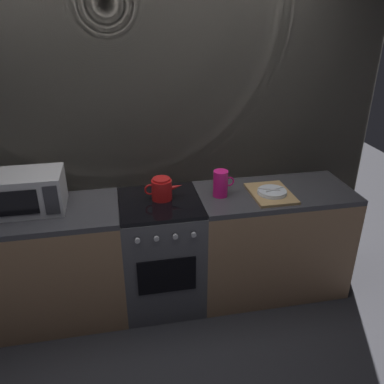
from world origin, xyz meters
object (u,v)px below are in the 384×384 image
(pitcher, at_px, (221,183))
(dish_pile, at_px, (271,193))
(kettle, at_px, (162,189))
(stove_unit, at_px, (162,252))
(microwave, at_px, (29,192))

(pitcher, relative_size, dish_pile, 0.50)
(kettle, bearing_deg, pitcher, -3.87)
(pitcher, distance_m, dish_pile, 0.39)
(stove_unit, relative_size, microwave, 1.96)
(stove_unit, bearing_deg, microwave, 176.66)
(microwave, height_order, kettle, microwave)
(stove_unit, relative_size, pitcher, 4.50)
(microwave, relative_size, pitcher, 2.30)
(microwave, distance_m, kettle, 0.92)
(pitcher, xyz_separation_m, dish_pile, (0.38, -0.07, -0.08))
(kettle, bearing_deg, stove_unit, -125.46)
(stove_unit, distance_m, dish_pile, 0.96)
(pitcher, bearing_deg, microwave, 177.91)
(pitcher, height_order, dish_pile, pitcher)
(stove_unit, height_order, pitcher, pitcher)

